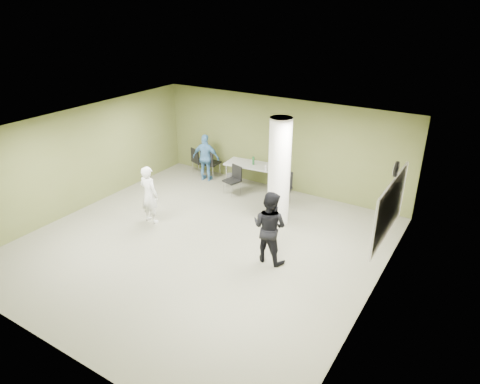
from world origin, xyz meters
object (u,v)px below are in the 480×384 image
Objects in this scene: man_black at (270,227)px; folding_table at (252,166)px; chair_back_left at (198,159)px; woman_white at (149,195)px; man_blue at (206,158)px.

folding_table is at bearing -51.79° from man_black.
chair_back_left is (-2.12, 0.05, -0.21)m from folding_table.
chair_back_left is 0.58× the size of woman_white.
man_blue is (-0.42, 3.06, -0.01)m from woman_white.
chair_back_left is 0.59× the size of man_blue.
folding_table is 1.60m from man_blue.
man_black reaches higher than folding_table.
man_blue reaches higher than folding_table.
folding_table is 1.90× the size of chair_back_left.
man_black reaches higher than man_blue.
man_black is 1.10× the size of man_blue.
woman_white reaches higher than man_blue.
man_black is (3.50, 0.04, 0.06)m from woman_white.
folding_table is 3.49m from woman_white.
woman_white is at bearing 3.11° from man_black.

